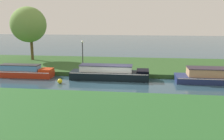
{
  "coord_description": "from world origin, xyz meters",
  "views": [
    {
      "loc": [
        2.13,
        -21.13,
        5.72
      ],
      "look_at": [
        -0.6,
        1.2,
        0.9
      ],
      "focal_mm": 39.51,
      "sensor_mm": 36.0,
      "label": 1
    }
  ],
  "objects_px": {
    "lamp_post": "(83,51)",
    "mooring_post_near": "(122,69)",
    "willow_tree_left": "(29,25)",
    "channel_buoy": "(60,81)",
    "navy_narrowboat": "(211,76)",
    "black_barge": "(109,73)",
    "red_cruiser": "(25,71)"
  },
  "relations": [
    {
      "from": "red_cruiser",
      "to": "mooring_post_near",
      "type": "height_order",
      "value": "red_cruiser"
    },
    {
      "from": "willow_tree_left",
      "to": "mooring_post_near",
      "type": "bearing_deg",
      "value": -25.07
    },
    {
      "from": "mooring_post_near",
      "to": "channel_buoy",
      "type": "distance_m",
      "value": 6.25
    },
    {
      "from": "willow_tree_left",
      "to": "channel_buoy",
      "type": "bearing_deg",
      "value": -52.8
    },
    {
      "from": "black_barge",
      "to": "red_cruiser",
      "type": "distance_m",
      "value": 8.34
    },
    {
      "from": "willow_tree_left",
      "to": "channel_buoy",
      "type": "distance_m",
      "value": 12.18
    },
    {
      "from": "navy_narrowboat",
      "to": "red_cruiser",
      "type": "relative_size",
      "value": 1.09
    },
    {
      "from": "navy_narrowboat",
      "to": "mooring_post_near",
      "type": "bearing_deg",
      "value": 170.87
    },
    {
      "from": "black_barge",
      "to": "mooring_post_near",
      "type": "relative_size",
      "value": 11.15
    },
    {
      "from": "navy_narrowboat",
      "to": "red_cruiser",
      "type": "height_order",
      "value": "navy_narrowboat"
    },
    {
      "from": "red_cruiser",
      "to": "navy_narrowboat",
      "type": "bearing_deg",
      "value": 0.0
    },
    {
      "from": "willow_tree_left",
      "to": "channel_buoy",
      "type": "xyz_separation_m",
      "value": [
        6.81,
        -8.98,
        -4.63
      ]
    },
    {
      "from": "navy_narrowboat",
      "to": "lamp_post",
      "type": "height_order",
      "value": "lamp_post"
    },
    {
      "from": "mooring_post_near",
      "to": "navy_narrowboat",
      "type": "bearing_deg",
      "value": -9.13
    },
    {
      "from": "mooring_post_near",
      "to": "channel_buoy",
      "type": "bearing_deg",
      "value": -147.71
    },
    {
      "from": "black_barge",
      "to": "lamp_post",
      "type": "relative_size",
      "value": 2.47
    },
    {
      "from": "channel_buoy",
      "to": "black_barge",
      "type": "bearing_deg",
      "value": 26.13
    },
    {
      "from": "black_barge",
      "to": "lamp_post",
      "type": "bearing_deg",
      "value": 139.56
    },
    {
      "from": "channel_buoy",
      "to": "navy_narrowboat",
      "type": "bearing_deg",
      "value": 8.65
    },
    {
      "from": "navy_narrowboat",
      "to": "red_cruiser",
      "type": "xyz_separation_m",
      "value": [
        -17.54,
        -0.0,
        -0.04
      ]
    },
    {
      "from": "red_cruiser",
      "to": "mooring_post_near",
      "type": "bearing_deg",
      "value": 7.8
    },
    {
      "from": "lamp_post",
      "to": "mooring_post_near",
      "type": "xyz_separation_m",
      "value": [
        4.32,
        -1.42,
        -1.53
      ]
    },
    {
      "from": "lamp_post",
      "to": "mooring_post_near",
      "type": "height_order",
      "value": "lamp_post"
    },
    {
      "from": "red_cruiser",
      "to": "black_barge",
      "type": "bearing_deg",
      "value": 0.0
    },
    {
      "from": "lamp_post",
      "to": "mooring_post_near",
      "type": "bearing_deg",
      "value": -18.23
    },
    {
      "from": "willow_tree_left",
      "to": "mooring_post_near",
      "type": "height_order",
      "value": "willow_tree_left"
    },
    {
      "from": "black_barge",
      "to": "red_cruiser",
      "type": "height_order",
      "value": "black_barge"
    },
    {
      "from": "lamp_post",
      "to": "mooring_post_near",
      "type": "relative_size",
      "value": 4.52
    },
    {
      "from": "navy_narrowboat",
      "to": "willow_tree_left",
      "type": "distance_m",
      "value": 21.74
    },
    {
      "from": "black_barge",
      "to": "mooring_post_near",
      "type": "distance_m",
      "value": 1.73
    },
    {
      "from": "black_barge",
      "to": "willow_tree_left",
      "type": "relative_size",
      "value": 1.1
    },
    {
      "from": "red_cruiser",
      "to": "channel_buoy",
      "type": "xyz_separation_m",
      "value": [
        4.21,
        -2.03,
        -0.32
      ]
    }
  ]
}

